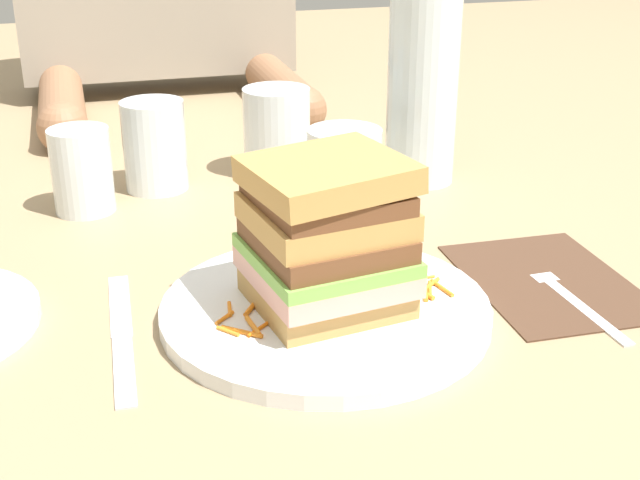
% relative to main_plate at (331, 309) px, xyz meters
% --- Properties ---
extents(ground_plane, '(3.00, 3.00, 0.00)m').
position_rel_main_plate_xyz_m(ground_plane, '(-0.00, 0.01, -0.01)').
color(ground_plane, '#9E8460').
extents(main_plate, '(0.26, 0.26, 0.01)m').
position_rel_main_plate_xyz_m(main_plate, '(0.00, 0.00, 0.00)').
color(main_plate, white).
rests_on(main_plate, ground_plane).
extents(sandwich, '(0.13, 0.13, 0.12)m').
position_rel_main_plate_xyz_m(sandwich, '(0.00, -0.00, 0.06)').
color(sandwich, tan).
rests_on(sandwich, main_plate).
extents(carrot_shred_0, '(0.01, 0.02, 0.00)m').
position_rel_main_plate_xyz_m(carrot_shred_0, '(-0.09, -0.03, 0.01)').
color(carrot_shred_0, orange).
rests_on(carrot_shred_0, main_plate).
extents(carrot_shred_1, '(0.03, 0.02, 0.00)m').
position_rel_main_plate_xyz_m(carrot_shred_1, '(-0.08, -0.03, 0.01)').
color(carrot_shred_1, orange).
rests_on(carrot_shred_1, main_plate).
extents(carrot_shred_2, '(0.02, 0.02, 0.00)m').
position_rel_main_plate_xyz_m(carrot_shred_2, '(-0.08, -0.00, 0.01)').
color(carrot_shred_2, orange).
rests_on(carrot_shred_2, main_plate).
extents(carrot_shred_3, '(0.01, 0.02, 0.00)m').
position_rel_main_plate_xyz_m(carrot_shred_3, '(-0.08, 0.01, 0.01)').
color(carrot_shred_3, orange).
rests_on(carrot_shred_3, main_plate).
extents(carrot_shred_4, '(0.01, 0.03, 0.00)m').
position_rel_main_plate_xyz_m(carrot_shred_4, '(-0.07, -0.02, 0.01)').
color(carrot_shred_4, orange).
rests_on(carrot_shred_4, main_plate).
extents(carrot_shred_5, '(0.02, 0.02, 0.00)m').
position_rel_main_plate_xyz_m(carrot_shred_5, '(-0.06, -0.03, 0.01)').
color(carrot_shred_5, orange).
rests_on(carrot_shred_5, main_plate).
extents(carrot_shred_6, '(0.02, 0.03, 0.00)m').
position_rel_main_plate_xyz_m(carrot_shred_6, '(-0.06, 0.01, 0.01)').
color(carrot_shred_6, orange).
rests_on(carrot_shred_6, main_plate).
extents(carrot_shred_7, '(0.01, 0.02, 0.00)m').
position_rel_main_plate_xyz_m(carrot_shred_7, '(0.08, -0.00, 0.01)').
color(carrot_shred_7, orange).
rests_on(carrot_shred_7, main_plate).
extents(carrot_shred_8, '(0.01, 0.03, 0.00)m').
position_rel_main_plate_xyz_m(carrot_shred_8, '(0.08, -0.01, 0.01)').
color(carrot_shred_8, orange).
rests_on(carrot_shred_8, main_plate).
extents(carrot_shred_9, '(0.01, 0.02, 0.00)m').
position_rel_main_plate_xyz_m(carrot_shred_9, '(0.07, 0.01, 0.01)').
color(carrot_shred_9, orange).
rests_on(carrot_shred_9, main_plate).
extents(carrot_shred_10, '(0.03, 0.00, 0.00)m').
position_rel_main_plate_xyz_m(carrot_shred_10, '(0.08, 0.02, 0.01)').
color(carrot_shred_10, orange).
rests_on(carrot_shred_10, main_plate).
extents(carrot_shred_11, '(0.02, 0.02, 0.00)m').
position_rel_main_plate_xyz_m(carrot_shred_11, '(0.07, 0.02, 0.01)').
color(carrot_shred_11, orange).
rests_on(carrot_shred_11, main_plate).
extents(carrot_shred_12, '(0.01, 0.03, 0.00)m').
position_rel_main_plate_xyz_m(carrot_shred_12, '(0.09, -0.00, 0.01)').
color(carrot_shred_12, orange).
rests_on(carrot_shred_12, main_plate).
extents(carrot_shred_13, '(0.03, 0.02, 0.00)m').
position_rel_main_plate_xyz_m(carrot_shred_13, '(0.08, 0.00, 0.01)').
color(carrot_shred_13, orange).
rests_on(carrot_shred_13, main_plate).
extents(carrot_shred_14, '(0.01, 0.03, 0.00)m').
position_rel_main_plate_xyz_m(carrot_shred_14, '(0.05, 0.00, 0.01)').
color(carrot_shred_14, orange).
rests_on(carrot_shred_14, main_plate).
extents(carrot_shred_15, '(0.01, 0.03, 0.00)m').
position_rel_main_plate_xyz_m(carrot_shred_15, '(0.07, -0.00, 0.01)').
color(carrot_shred_15, orange).
rests_on(carrot_shred_15, main_plate).
extents(napkin_dark, '(0.13, 0.18, 0.00)m').
position_rel_main_plate_xyz_m(napkin_dark, '(0.19, 0.01, -0.00)').
color(napkin_dark, '#4C3323').
rests_on(napkin_dark, ground_plane).
extents(fork, '(0.02, 0.17, 0.00)m').
position_rel_main_plate_xyz_m(fork, '(0.19, -0.02, -0.00)').
color(fork, silver).
rests_on(fork, napkin_dark).
extents(knife, '(0.02, 0.20, 0.00)m').
position_rel_main_plate_xyz_m(knife, '(-0.16, 0.01, -0.00)').
color(knife, silver).
rests_on(knife, ground_plane).
extents(juice_glass, '(0.08, 0.08, 0.08)m').
position_rel_main_plate_xyz_m(juice_glass, '(0.08, 0.23, 0.03)').
color(juice_glass, white).
rests_on(juice_glass, ground_plane).
extents(water_bottle, '(0.08, 0.08, 0.27)m').
position_rel_main_plate_xyz_m(water_bottle, '(0.19, 0.28, 0.12)').
color(water_bottle, silver).
rests_on(water_bottle, ground_plane).
extents(empty_tumbler_0, '(0.07, 0.07, 0.10)m').
position_rel_main_plate_xyz_m(empty_tumbler_0, '(-0.10, 0.33, 0.04)').
color(empty_tumbler_0, silver).
rests_on(empty_tumbler_0, ground_plane).
extents(empty_tumbler_1, '(0.07, 0.07, 0.10)m').
position_rel_main_plate_xyz_m(empty_tumbler_1, '(0.04, 0.34, 0.04)').
color(empty_tumbler_1, silver).
rests_on(empty_tumbler_1, ground_plane).
extents(empty_tumbler_2, '(0.06, 0.06, 0.09)m').
position_rel_main_plate_xyz_m(empty_tumbler_2, '(-0.17, 0.28, 0.04)').
color(empty_tumbler_2, silver).
rests_on(empty_tumbler_2, ground_plane).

